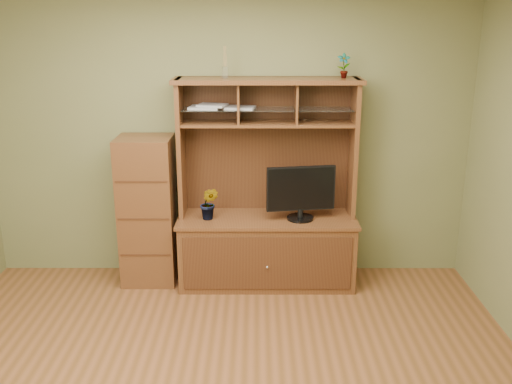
{
  "coord_description": "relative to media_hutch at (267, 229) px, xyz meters",
  "views": [
    {
      "loc": [
        0.26,
        -3.23,
        2.42
      ],
      "look_at": [
        0.26,
        1.2,
        1.05
      ],
      "focal_mm": 40.0,
      "sensor_mm": 36.0,
      "label": 1
    }
  ],
  "objects": [
    {
      "name": "room",
      "position": [
        -0.36,
        -1.73,
        0.83
      ],
      "size": [
        4.54,
        4.04,
        2.74
      ],
      "color": "brown",
      "rests_on": "ground"
    },
    {
      "name": "media_hutch",
      "position": [
        0.0,
        0.0,
        0.0
      ],
      "size": [
        1.66,
        0.61,
        1.9
      ],
      "color": "#4C2B15",
      "rests_on": "room"
    },
    {
      "name": "monitor",
      "position": [
        0.3,
        -0.08,
        0.39
      ],
      "size": [
        0.62,
        0.24,
        0.49
      ],
      "rotation": [
        0.0,
        0.0,
        0.16
      ],
      "color": "black",
      "rests_on": "media_hutch"
    },
    {
      "name": "orchid_plant",
      "position": [
        -0.52,
        -0.08,
        0.28
      ],
      "size": [
        0.19,
        0.17,
        0.3
      ],
      "primitive_type": "imported",
      "rotation": [
        0.0,
        0.0,
        -0.23
      ],
      "color": "#3D6121",
      "rests_on": "media_hutch"
    },
    {
      "name": "top_plant",
      "position": [
        0.66,
        0.08,
        1.48
      ],
      "size": [
        0.12,
        0.08,
        0.21
      ],
      "primitive_type": "imported",
      "rotation": [
        0.0,
        0.0,
        -0.06
      ],
      "color": "#2C6C26",
      "rests_on": "media_hutch"
    },
    {
      "name": "reed_diffuser",
      "position": [
        -0.37,
        0.08,
        1.48
      ],
      "size": [
        0.05,
        0.05,
        0.27
      ],
      "color": "silver",
      "rests_on": "media_hutch"
    },
    {
      "name": "magazines",
      "position": [
        -0.43,
        0.08,
        1.13
      ],
      "size": [
        0.6,
        0.24,
        0.04
      ],
      "color": "#A8A8AC",
      "rests_on": "media_hutch"
    },
    {
      "name": "side_cabinet",
      "position": [
        -1.1,
        0.03,
        0.17
      ],
      "size": [
        0.49,
        0.45,
        1.38
      ],
      "color": "#4C2B15",
      "rests_on": "room"
    }
  ]
}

